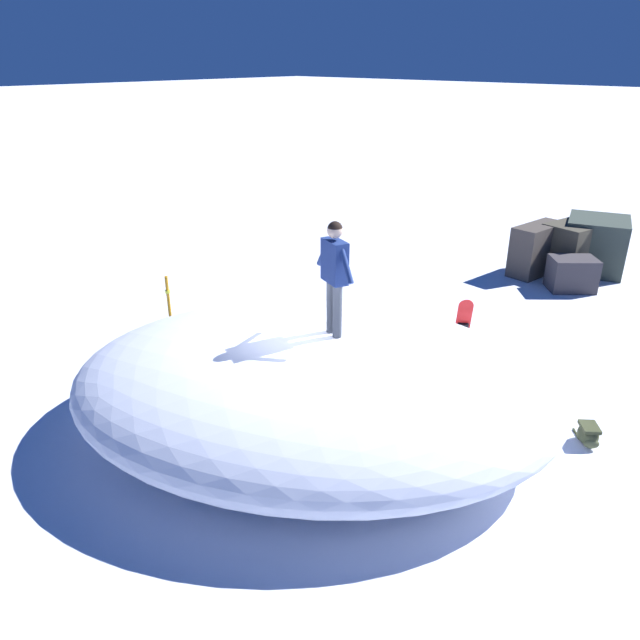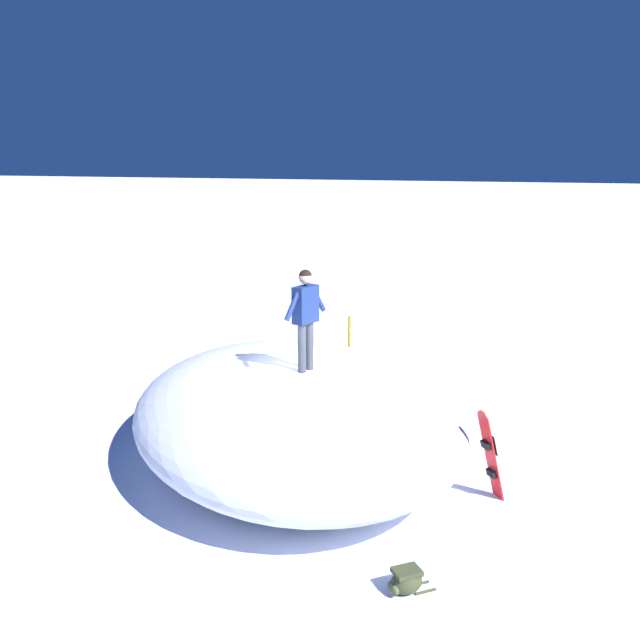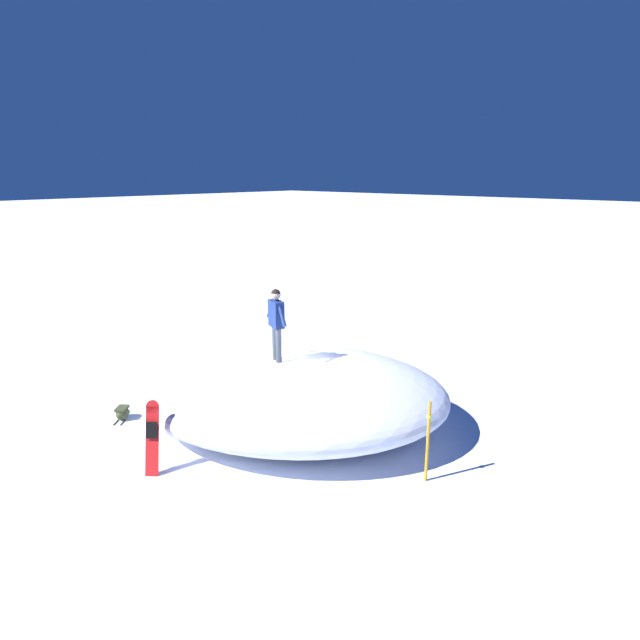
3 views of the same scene
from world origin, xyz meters
TOP-DOWN VIEW (x-y plane):
  - ground at (0.00, 0.00)m, footprint 240.00×240.00m
  - snow_mound at (0.12, 0.03)m, footprint 8.79×9.37m
  - snowboarder_standing at (-0.15, 0.22)m, footprint 0.44×1.00m
  - snowboard_primary_upright at (-3.28, 0.64)m, footprint 0.51×0.48m
  - backpack_near at (-2.52, 3.39)m, footprint 0.60×0.55m
  - trail_marker_pole at (0.17, -3.74)m, footprint 0.10×0.10m

SIDE VIEW (x-z plane):
  - ground at x=0.00m, z-range 0.00..0.00m
  - backpack_near at x=-2.52m, z-range 0.00..0.33m
  - snowboard_primary_upright at x=-3.28m, z-range 0.02..1.53m
  - snow_mound at x=0.12m, z-range 0.00..1.69m
  - trail_marker_pole at x=0.17m, z-range 0.05..1.77m
  - snowboarder_standing at x=-0.15m, z-range 1.87..3.60m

